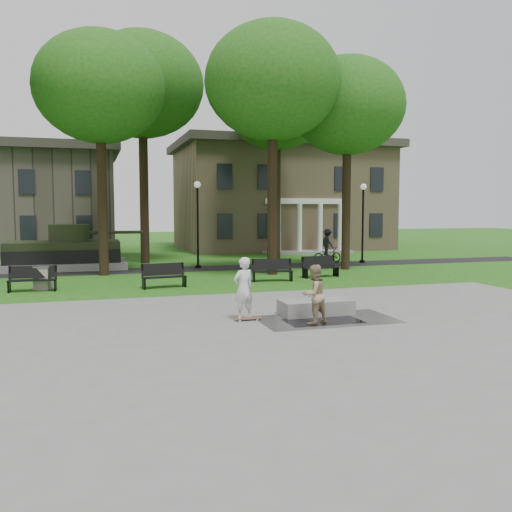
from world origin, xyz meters
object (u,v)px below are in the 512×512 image
at_px(skateboarder, 243,289).
at_px(friend_watching, 314,294).
at_px(concrete_block, 316,307).
at_px(trash_bin, 43,277).
at_px(cyclist, 327,249).
at_px(park_bench_0, 33,278).

xyz_separation_m(skateboarder, friend_watching, (1.74, -1.11, -0.08)).
relative_size(concrete_block, trash_bin, 2.29).
relative_size(skateboarder, friend_watching, 1.10).
bearing_deg(cyclist, trash_bin, 108.03).
distance_m(park_bench_0, trash_bin, 0.52).
distance_m(skateboarder, friend_watching, 2.07).
bearing_deg(trash_bin, friend_watching, -49.93).
height_order(friend_watching, cyclist, cyclist).
distance_m(concrete_block, friend_watching, 1.48).
height_order(concrete_block, trash_bin, trash_bin).
height_order(cyclist, trash_bin, cyclist).
bearing_deg(park_bench_0, skateboarder, -47.28).
bearing_deg(concrete_block, friend_watching, -115.77).
relative_size(concrete_block, cyclist, 1.08).
bearing_deg(concrete_block, cyclist, 64.36).
bearing_deg(trash_bin, park_bench_0, -134.00).
bearing_deg(skateboarder, concrete_block, 161.69).
relative_size(concrete_block, friend_watching, 1.32).
xyz_separation_m(concrete_block, skateboarder, (-2.33, -0.10, 0.69)).
xyz_separation_m(friend_watching, cyclist, (7.62, 15.87, -0.02)).
xyz_separation_m(concrete_block, park_bench_0, (-8.78, 7.71, 0.28)).
height_order(skateboarder, friend_watching, skateboarder).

